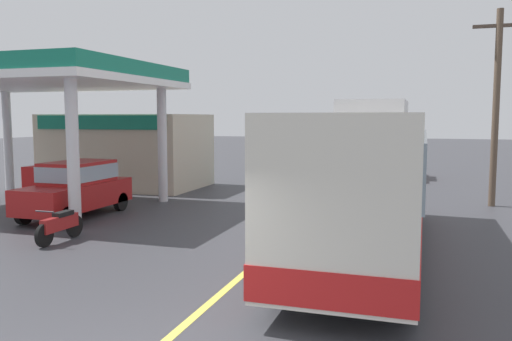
{
  "coord_description": "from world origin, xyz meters",
  "views": [
    {
      "loc": [
        3.51,
        -5.53,
        3.26
      ],
      "look_at": [
        -1.5,
        10.0,
        1.6
      ],
      "focal_mm": 36.68,
      "sensor_mm": 36.0,
      "label": 1
    }
  ],
  "objects": [
    {
      "name": "motorcycle_parked_forecourt",
      "position": [
        -5.54,
        5.74,
        0.44
      ],
      "size": [
        0.55,
        1.8,
        0.92
      ],
      "color": "black",
      "rests_on": "ground"
    },
    {
      "name": "coach_bus_main",
      "position": [
        2.25,
        7.2,
        1.72
      ],
      "size": [
        2.6,
        11.04,
        3.69
      ],
      "color": "silver",
      "rests_on": "ground"
    },
    {
      "name": "lane_divider_stripe",
      "position": [
        0.0,
        15.0,
        0.0
      ],
      "size": [
        0.16,
        50.0,
        0.01
      ],
      "primitive_type": "cube",
      "color": "#D8CC4C",
      "rests_on": "ground"
    },
    {
      "name": "car_trailing_behind_bus",
      "position": [
        2.2,
        23.65,
        1.01
      ],
      "size": [
        1.7,
        4.2,
        1.82
      ],
      "color": "maroon",
      "rests_on": "ground"
    },
    {
      "name": "pedestrian_by_shop",
      "position": [
        -8.64,
        11.53,
        0.93
      ],
      "size": [
        0.55,
        0.22,
        1.66
      ],
      "color": "#33333F",
      "rests_on": "ground"
    },
    {
      "name": "gas_station_roadside",
      "position": [
        -9.83,
        14.04,
        2.63
      ],
      "size": [
        9.1,
        11.95,
        5.1
      ],
      "color": "#147259",
      "rests_on": "ground"
    },
    {
      "name": "car_at_pump",
      "position": [
        -7.34,
        8.85,
        1.01
      ],
      "size": [
        1.7,
        4.2,
        1.82
      ],
      "color": "maroon",
      "rests_on": "ground"
    },
    {
      "name": "ground",
      "position": [
        0.0,
        20.0,
        0.0
      ],
      "size": [
        120.0,
        120.0,
        0.0
      ],
      "primitive_type": "plane",
      "color": "#38383D"
    },
    {
      "name": "utility_pole_roadside",
      "position": [
        5.94,
        15.29,
        3.74
      ],
      "size": [
        1.8,
        0.24,
        7.12
      ],
      "color": "brown",
      "rests_on": "ground"
    },
    {
      "name": "pedestrian_near_pump",
      "position": [
        -7.86,
        9.86,
        0.93
      ],
      "size": [
        0.55,
        0.22,
        1.66
      ],
      "color": "#33333F",
      "rests_on": "ground"
    },
    {
      "name": "minibus_opposing_lane",
      "position": [
        -2.22,
        23.09,
        1.47
      ],
      "size": [
        2.04,
        6.13,
        2.44
      ],
      "color": "teal",
      "rests_on": "ground"
    }
  ]
}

